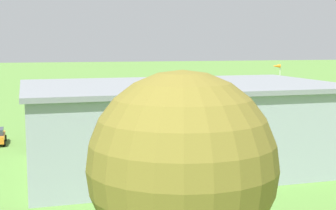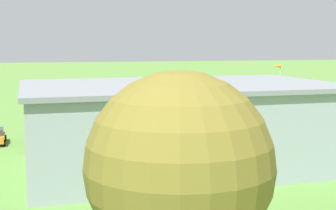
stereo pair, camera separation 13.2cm
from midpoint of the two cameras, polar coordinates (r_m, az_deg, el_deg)
name	(u,v)px [view 1 (the left image)]	position (r m, az deg, el deg)	size (l,w,h in m)	color
ground_plane	(151,115)	(67.84, -2.02, -1.20)	(400.00, 400.00, 0.00)	#568438
hangar	(181,125)	(39.55, 1.45, -2.30)	(25.38, 16.40, 6.74)	#99A3AD
biplane	(173,96)	(67.94, 0.56, 1.08)	(8.08, 9.14, 4.16)	yellow
car_white	(235,121)	(57.95, 7.74, -1.83)	(2.03, 4.50, 1.71)	white
car_grey	(65,132)	(51.57, -11.96, -3.13)	(2.51, 4.52, 1.51)	slate
person_at_fence_line	(134,123)	(56.15, -4.05, -2.15)	(0.52, 0.52, 1.61)	#33723F
person_beside_truck	(228,127)	(53.76, 7.00, -2.58)	(0.46, 0.46, 1.65)	#33723F
person_watching_takeoff	(160,123)	(56.12, -0.99, -2.09)	(0.53, 0.53, 1.69)	beige
tree_near_perimeter_road	(182,166)	(16.56, 1.43, -7.15)	(6.45, 6.45, 9.04)	brown
windsock	(277,69)	(83.25, 12.54, 4.12)	(1.44, 0.74, 6.48)	silver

